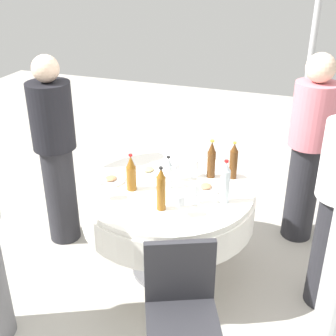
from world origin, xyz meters
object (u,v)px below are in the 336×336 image
bottle_brown_mid (234,161)px  wine_glass_front (102,186)px  chair_inner (181,304)px  plate_north (148,171)px  person_front (309,148)px  bottle_clear_east (169,173)px  bottle_clear_left (225,183)px  wine_glass_far (195,165)px  dining_table (168,206)px  wine_glass_mid (195,189)px  person_left (55,150)px  wine_glass_inner (179,201)px  bottle_amber_front (161,190)px  bottle_brown_near (211,160)px  bottle_amber_inner (131,174)px  wine_glass_north (175,168)px  plate_west (111,180)px  plate_south (206,188)px

bottle_brown_mid → wine_glass_front: bearing=-52.1°
chair_inner → bottle_brown_mid: bearing=-115.1°
plate_north → person_front: size_ratio=0.13×
wine_glass_front → chair_inner: 1.00m
bottle_clear_east → bottle_brown_mid: 0.50m
bottle_clear_left → wine_glass_far: (-0.29, -0.30, -0.05)m
bottle_brown_mid → person_front: (-0.52, 0.51, -0.03)m
dining_table → chair_inner: bearing=23.9°
wine_glass_mid → person_left: (-0.26, -1.24, -0.01)m
wine_glass_inner → person_front: (-1.16, 0.72, -0.01)m
wine_glass_mid → bottle_amber_front: bearing=-51.6°
wine_glass_inner → person_front: 1.36m
bottle_brown_near → plate_north: 0.50m
bottle_amber_inner → wine_glass_north: bottle_amber_inner is taller
bottle_brown_mid → wine_glass_front: 0.99m
bottle_clear_east → plate_west: size_ratio=1.15×
person_left → bottle_amber_front: bearing=-104.4°
bottle_clear_east → bottle_amber_front: 0.31m
dining_table → bottle_clear_east: size_ratio=5.14×
bottle_amber_front → plate_north: (-0.47, -0.28, -0.13)m
bottle_clear_left → bottle_amber_inner: size_ratio=1.13×
plate_west → person_left: person_left is taller
bottle_clear_east → wine_glass_north: bearing=174.6°
wine_glass_far → plate_south: (0.16, 0.13, -0.08)m
plate_west → bottle_brown_near: bearing=115.3°
bottle_brown_mid → bottle_amber_front: bearing=-30.6°
dining_table → bottle_amber_inner: bottle_amber_inner is taller
dining_table → chair_inner: size_ratio=1.46×
bottle_brown_near → person_front: (-0.56, 0.67, -0.03)m
bottle_clear_left → wine_glass_front: bottle_clear_left is taller
dining_table → plate_south: bearing=103.7°
bottle_brown_mid → dining_table: bearing=-53.1°
plate_south → plate_west: (0.12, -0.69, 0.00)m
person_front → wine_glass_north: bearing=-94.2°
bottle_amber_inner → person_left: person_left is taller
bottle_clear_east → plate_west: 0.45m
wine_glass_far → wine_glass_north: size_ratio=0.96×
bottle_brown_mid → wine_glass_front: size_ratio=2.05×
bottle_brown_near → wine_glass_inner: bottle_brown_near is taller
dining_table → bottle_clear_east: bottle_clear_east is taller
bottle_brown_near → wine_glass_inner: bearing=-5.3°
bottle_brown_mid → plate_south: 0.31m
wine_glass_inner → wine_glass_mid: bearing=164.8°
bottle_clear_east → wine_glass_inner: bottle_clear_east is taller
bottle_brown_mid → wine_glass_inner: bottle_brown_mid is taller
dining_table → wine_glass_far: wine_glass_far is taller
person_left → plate_west: bearing=-99.9°
wine_glass_far → chair_inner: size_ratio=0.16×
dining_table → wine_glass_mid: size_ratio=8.41×
bottle_brown_mid → plate_south: size_ratio=1.37×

